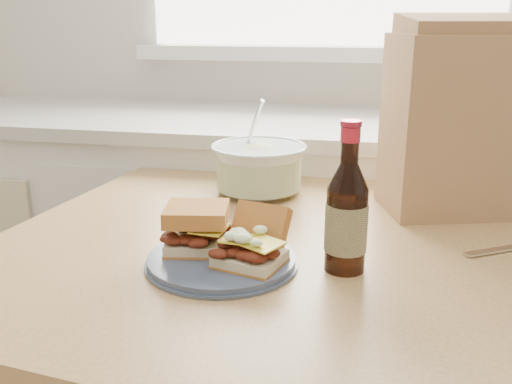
% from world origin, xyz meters
% --- Properties ---
extents(cabinet_run, '(2.50, 0.64, 0.94)m').
position_xyz_m(cabinet_run, '(-0.00, 1.70, 0.47)').
color(cabinet_run, silver).
rests_on(cabinet_run, ground).
extents(dining_table, '(1.12, 1.12, 0.83)m').
position_xyz_m(dining_table, '(-0.00, 0.94, 0.71)').
color(dining_table, tan).
rests_on(dining_table, ground).
extents(plate, '(0.26, 0.26, 0.02)m').
position_xyz_m(plate, '(-0.04, 0.81, 0.84)').
color(plate, '#3D4A63').
rests_on(plate, dining_table).
extents(sandwich_left, '(0.12, 0.12, 0.08)m').
position_xyz_m(sandwich_left, '(-0.09, 0.83, 0.89)').
color(sandwich_left, beige).
rests_on(sandwich_left, plate).
extents(sandwich_right, '(0.12, 0.16, 0.09)m').
position_xyz_m(sandwich_right, '(0.01, 0.80, 0.88)').
color(sandwich_right, beige).
rests_on(sandwich_right, plate).
extents(coleslaw_bowl, '(0.23, 0.23, 0.23)m').
position_xyz_m(coleslaw_bowl, '(-0.07, 1.23, 0.89)').
color(coleslaw_bowl, silver).
rests_on(coleslaw_bowl, dining_table).
extents(beer_bottle, '(0.07, 0.07, 0.26)m').
position_xyz_m(beer_bottle, '(0.16, 0.83, 0.93)').
color(beer_bottle, black).
rests_on(beer_bottle, dining_table).
extents(paper_bag, '(0.33, 0.26, 0.38)m').
position_xyz_m(paper_bag, '(0.38, 1.20, 1.02)').
color(paper_bag, '#AD8353').
rests_on(paper_bag, dining_table).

